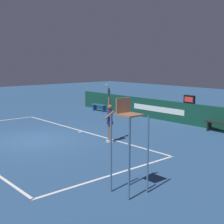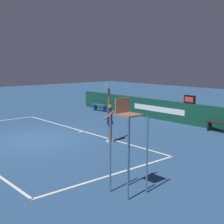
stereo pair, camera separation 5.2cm
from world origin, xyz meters
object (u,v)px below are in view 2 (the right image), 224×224
object	(u,v)px
speed_display	(190,99)
tennis_player	(110,120)
tennis_ball	(106,85)
umpire_chair	(127,133)
courtside_bench_near	(220,125)
courtside_bench_far	(100,106)

from	to	relation	value
speed_display	tennis_player	size ratio (longest dim) A/B	0.29
tennis_ball	umpire_chair	bearing A→B (deg)	-33.57
courtside_bench_near	speed_display	bearing A→B (deg)	166.02
tennis_player	tennis_ball	xyz separation A→B (m)	(0.16, -0.31, 1.52)
speed_display	tennis_player	bearing A→B (deg)	-89.71
courtside_bench_far	tennis_player	bearing A→B (deg)	-35.62
tennis_player	tennis_ball	world-z (taller)	tennis_ball
speed_display	tennis_player	world-z (taller)	tennis_player
speed_display	umpire_chair	bearing A→B (deg)	-63.63
speed_display	courtside_bench_far	world-z (taller)	speed_display
tennis_ball	courtside_bench_near	size ratio (longest dim) A/B	0.04
tennis_ball	umpire_chair	distance (m)	5.14
speed_display	tennis_ball	distance (m)	6.17
speed_display	umpire_chair	xyz separation A→B (m)	(4.40, -8.87, 0.20)
courtside_bench_near	courtside_bench_far	size ratio (longest dim) A/B	1.25
speed_display	courtside_bench_near	bearing A→B (deg)	-13.98
umpire_chair	tennis_ball	bearing A→B (deg)	146.43
tennis_ball	courtside_bench_far	xyz separation A→B (m)	(-7.13, 5.31, -2.14)
speed_display	tennis_ball	size ratio (longest dim) A/B	9.78
tennis_player	tennis_ball	size ratio (longest dim) A/B	33.97
umpire_chair	courtside_bench_near	world-z (taller)	umpire_chair
courtside_bench_far	tennis_ball	bearing A→B (deg)	-36.67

